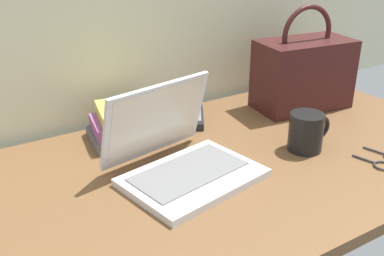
{
  "coord_description": "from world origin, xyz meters",
  "views": [
    {
      "loc": [
        -0.53,
        -0.82,
        0.59
      ],
      "look_at": [
        -0.02,
        0.0,
        0.15
      ],
      "focal_mm": 43.01,
      "sensor_mm": 36.0,
      "label": 1
    }
  ],
  "objects_px": {
    "book_stack": "(128,124)",
    "laptop": "(180,157)",
    "handbag": "(303,72)",
    "coffee_mug": "(307,131)",
    "remote_control_far": "(196,117)"
  },
  "relations": [
    {
      "from": "book_stack",
      "to": "handbag",
      "type": "bearing_deg",
      "value": -7.36
    },
    {
      "from": "laptop",
      "to": "handbag",
      "type": "relative_size",
      "value": 1.06
    },
    {
      "from": "coffee_mug",
      "to": "handbag",
      "type": "xyz_separation_m",
      "value": [
        0.21,
        0.23,
        0.06
      ]
    },
    {
      "from": "book_stack",
      "to": "laptop",
      "type": "bearing_deg",
      "value": -84.59
    },
    {
      "from": "laptop",
      "to": "handbag",
      "type": "distance_m",
      "value": 0.59
    },
    {
      "from": "coffee_mug",
      "to": "remote_control_far",
      "type": "xyz_separation_m",
      "value": [
        -0.15,
        0.32,
        -0.04
      ]
    },
    {
      "from": "coffee_mug",
      "to": "book_stack",
      "type": "height_order",
      "value": "coffee_mug"
    },
    {
      "from": "remote_control_far",
      "to": "laptop",
      "type": "bearing_deg",
      "value": -129.11
    },
    {
      "from": "laptop",
      "to": "handbag",
      "type": "bearing_deg",
      "value": 16.82
    },
    {
      "from": "coffee_mug",
      "to": "remote_control_far",
      "type": "bearing_deg",
      "value": 114.57
    },
    {
      "from": "coffee_mug",
      "to": "handbag",
      "type": "height_order",
      "value": "handbag"
    },
    {
      "from": "handbag",
      "to": "coffee_mug",
      "type": "bearing_deg",
      "value": -131.48
    },
    {
      "from": "handbag",
      "to": "book_stack",
      "type": "xyz_separation_m",
      "value": [
        -0.58,
        0.08,
        -0.07
      ]
    },
    {
      "from": "handbag",
      "to": "book_stack",
      "type": "height_order",
      "value": "handbag"
    },
    {
      "from": "laptop",
      "to": "book_stack",
      "type": "xyz_separation_m",
      "value": [
        -0.02,
        0.24,
        -0.0
      ]
    }
  ]
}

